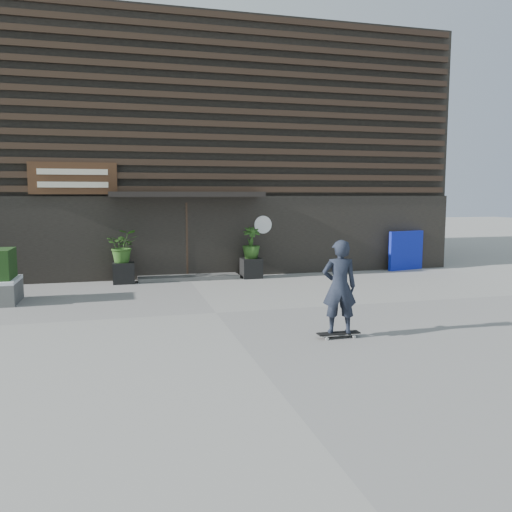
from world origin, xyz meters
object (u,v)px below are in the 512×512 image
object	(u,v)px
planter_pot_left	(124,273)
planter_pot_right	(251,268)
blue_tarp	(406,251)
skateboarder	(339,287)

from	to	relation	value
planter_pot_left	planter_pot_right	distance (m)	3.80
blue_tarp	planter_pot_right	bearing A→B (deg)	170.66
blue_tarp	planter_pot_left	bearing A→B (deg)	169.38
planter_pot_left	planter_pot_right	world-z (taller)	same
skateboarder	blue_tarp	bearing A→B (deg)	52.00
blue_tarp	skateboarder	world-z (taller)	skateboarder
planter_pot_right	skateboarder	distance (m)	6.91
planter_pot_right	blue_tarp	size ratio (longest dim) A/B	0.43
planter_pot_right	skateboarder	world-z (taller)	skateboarder
skateboarder	planter_pot_right	bearing A→B (deg)	88.91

